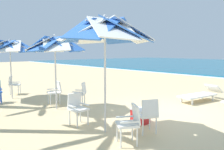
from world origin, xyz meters
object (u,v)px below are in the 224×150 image
plastic_chair_3 (81,92)px  sun_lounger_1 (201,94)px  plastic_chair_2 (148,114)px  beach_umbrella_1 (55,45)px  cooler_box (140,116)px  plastic_chair_6 (13,84)px  beach_umbrella_0 (105,32)px  beach_umbrella_2 (10,47)px  plastic_chair_1 (77,107)px  plastic_chair_0 (130,122)px  plastic_chair_4 (56,91)px

plastic_chair_3 → sun_lounger_1: plastic_chair_3 is taller
plastic_chair_2 → beach_umbrella_1: beach_umbrella_1 is taller
cooler_box → plastic_chair_2: bearing=-36.7°
plastic_chair_6 → beach_umbrella_0: bearing=0.0°
beach_umbrella_2 → beach_umbrella_1: bearing=11.1°
plastic_chair_3 → sun_lounger_1: (2.56, 4.06, -0.22)m
beach_umbrella_0 → beach_umbrella_2: beach_umbrella_0 is taller
plastic_chair_1 → plastic_chair_2: size_ratio=1.00×
plastic_chair_1 → sun_lounger_1: 5.39m
plastic_chair_1 → plastic_chair_3: same height
plastic_chair_1 → plastic_chair_6: same height
plastic_chair_2 → plastic_chair_6: same height
cooler_box → plastic_chair_6: bearing=-169.7°
plastic_chair_0 → plastic_chair_3: size_ratio=1.00×
plastic_chair_2 → plastic_chair_0: bearing=-79.5°
beach_umbrella_2 → cooler_box: size_ratio=5.04×
plastic_chair_0 → plastic_chair_3: same height
plastic_chair_3 → sun_lounger_1: 4.81m
plastic_chair_6 → plastic_chair_3: bearing=15.2°
plastic_chair_1 → beach_umbrella_2: beach_umbrella_2 is taller
beach_umbrella_0 → plastic_chair_4: 4.13m
plastic_chair_0 → plastic_chair_6: bearing=179.6°
beach_umbrella_0 → plastic_chair_0: (0.89, -0.05, -1.97)m
beach_umbrella_0 → plastic_chair_3: bearing=158.2°
plastic_chair_3 → plastic_chair_6: bearing=-164.8°
beach_umbrella_0 → plastic_chair_3: beach_umbrella_0 is taller
beach_umbrella_1 → beach_umbrella_2: 2.92m
plastic_chair_0 → beach_umbrella_2: size_ratio=0.34×
beach_umbrella_0 → cooler_box: size_ratio=5.73×
beach_umbrella_1 → plastic_chair_3: beach_umbrella_1 is taller
beach_umbrella_0 → plastic_chair_6: size_ratio=3.31×
beach_umbrella_1 → sun_lounger_1: (2.72, 4.96, -1.92)m
plastic_chair_6 → beach_umbrella_1: bearing=2.8°
beach_umbrella_1 → plastic_chair_4: 1.89m
plastic_chair_6 → plastic_chair_4: bearing=10.1°
plastic_chair_4 → plastic_chair_6: 3.11m
beach_umbrella_1 → cooler_box: beach_umbrella_1 is taller
plastic_chair_4 → sun_lounger_1: size_ratio=0.39×
beach_umbrella_1 → beach_umbrella_0: bearing=-3.6°
cooler_box → plastic_chair_4: bearing=-169.6°
plastic_chair_4 → plastic_chair_0: bearing=-7.6°
beach_umbrella_2 → plastic_chair_1: bearing=2.3°
plastic_chair_2 → sun_lounger_1: 4.51m
plastic_chair_6 → sun_lounger_1: bearing=38.3°
plastic_chair_1 → plastic_chair_3: 2.13m
plastic_chair_0 → plastic_chair_4: (-4.48, 0.60, 0.00)m
beach_umbrella_1 → plastic_chair_4: (-0.73, 0.36, -1.71)m
beach_umbrella_0 → cooler_box: bearing=86.1°
plastic_chair_4 → beach_umbrella_2: 2.86m
plastic_chair_1 → plastic_chair_2: same height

